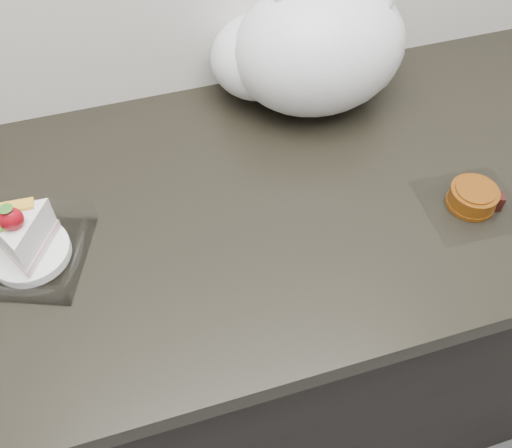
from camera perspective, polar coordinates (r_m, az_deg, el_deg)
counter at (r=1.31m, az=-0.43°, el=-10.57°), size 2.04×0.64×0.90m
cake_tray at (r=0.90m, az=-22.01°, el=-1.86°), size 0.21×0.21×0.13m
mooncake_wrap at (r=0.98m, az=20.88°, el=2.40°), size 0.16×0.15×0.04m
plastic_bag at (r=1.06m, az=5.16°, el=17.03°), size 0.38×0.30×0.29m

